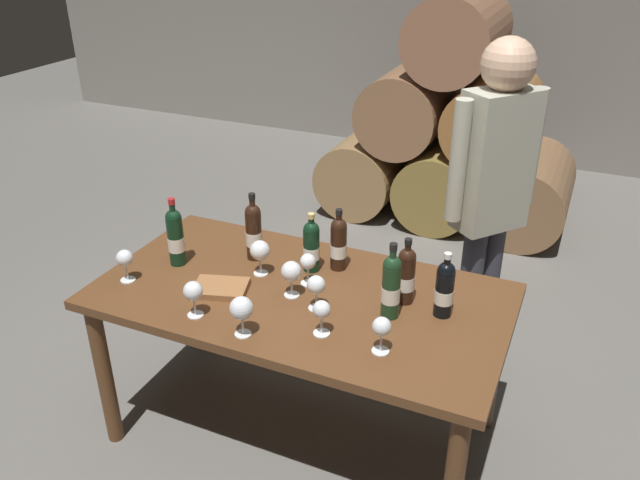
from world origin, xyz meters
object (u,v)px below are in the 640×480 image
Objects in this scene: wine_glass_1 at (291,272)px; wine_glass_4 at (308,263)px; tasting_notebook at (221,288)px; dining_table at (301,311)px; wine_bottle_2 at (406,275)px; wine_bottle_3 at (176,236)px; wine_glass_5 at (316,286)px; wine_bottle_5 at (339,243)px; sommelier_presenting at (492,188)px; wine_glass_3 at (260,251)px; wine_bottle_0 at (311,246)px; wine_glass_6 at (125,259)px; wine_glass_8 at (322,311)px; wine_glass_0 at (382,328)px; wine_glass_2 at (193,292)px; wine_glass_7 at (241,309)px; wine_bottle_4 at (391,286)px; wine_bottle_1 at (254,231)px; wine_bottle_6 at (445,288)px.

wine_glass_4 is at bearing 78.70° from wine_glass_1.
dining_table is at bearing 4.81° from tasting_notebook.
wine_bottle_3 reaches higher than wine_bottle_2.
wine_glass_4 is 0.19m from wine_glass_5.
dining_table is 6.00× the size of wine_bottle_2.
wine_bottle_5 is 0.76m from sommelier_presenting.
wine_glass_3 is at bearing 152.64° from wine_glass_1.
wine_bottle_0 is 0.96× the size of wine_bottle_2.
wine_bottle_5 is 1.29× the size of tasting_notebook.
wine_glass_6 is 1.02× the size of wine_glass_8.
wine_glass_0 reaches higher than dining_table.
tasting_notebook is (-0.31, -0.20, -0.09)m from wine_glass_4.
wine_bottle_0 is at bearing 100.93° from dining_table.
wine_bottle_0 reaches higher than wine_glass_8.
wine_glass_2 is 0.39m from wine_glass_3.
wine_bottle_3 is 0.64m from wine_glass_7.
wine_bottle_0 is 1.68× the size of wine_glass_7.
wine_glass_0 is at bearing -79.51° from wine_bottle_4.
wine_bottle_1 is at bearing 32.00° from wine_bottle_3.
wine_glass_3 is at bearing 155.46° from wine_glass_5.
wine_glass_4 is (-0.00, 0.08, 0.19)m from dining_table.
wine_bottle_2 is at bearing -5.72° from wine_bottle_1.
dining_table is 0.48m from wine_bottle_2.
wine_bottle_4 is at bearing -0.96° from wine_bottle_3.
wine_bottle_4 reaches higher than tasting_notebook.
wine_bottle_0 is 0.12m from wine_bottle_5.
wine_glass_7 is (-0.03, -0.54, -0.01)m from wine_bottle_0.
wine_glass_6 is (-0.72, -0.21, 0.19)m from dining_table.
tasting_notebook is at bearing -161.90° from wine_bottle_2.
wine_glass_3 is at bearing -147.31° from wine_bottle_5.
wine_bottle_1 is 0.66m from wine_glass_8.
wine_glass_0 is 0.08× the size of sommelier_presenting.
wine_glass_6 is 0.43m from tasting_notebook.
wine_glass_3 reaches higher than wine_glass_6.
wine_bottle_0 is at bearing 93.64° from wine_glass_1.
dining_table is 0.34m from wine_bottle_5.
wine_bottle_0 reaches higher than wine_glass_1.
wine_bottle_1 reaches higher than wine_glass_1.
wine_glass_8 is 1.08m from sommelier_presenting.
dining_table is at bearing 46.48° from wine_glass_2.
wine_bottle_6 is at bearing 39.12° from wine_glass_8.
wine_glass_0 is at bearing -29.35° from dining_table.
wine_bottle_0 is at bearing 62.45° from wine_glass_2.
wine_glass_8 is (0.23, -0.42, -0.02)m from wine_bottle_0.
wine_bottle_4 is 0.21m from wine_bottle_6.
tasting_notebook is (0.01, -0.31, -0.12)m from wine_bottle_1.
wine_glass_4 is 0.96× the size of wine_glass_5.
wine_bottle_1 is at bearing 149.79° from dining_table.
wine_bottle_1 is 0.73m from wine_bottle_4.
wine_glass_2 is (-0.28, -0.28, -0.00)m from wine_glass_1.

